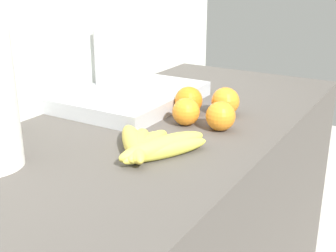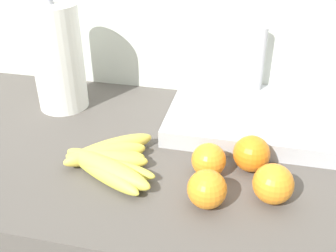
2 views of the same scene
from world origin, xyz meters
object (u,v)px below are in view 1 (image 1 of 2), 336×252
Objects in this scene: orange_far_right at (189,100)px; sink_basin at (130,96)px; banana_bunch at (150,146)px; orange_right at (186,112)px; orange_back_right at (225,101)px; orange_back_left at (221,116)px.

sink_basin reaches higher than orange_far_right.
sink_basin is (0.29, 0.26, 0.00)m from banana_bunch.
sink_basin is at bearing 89.94° from orange_far_right.
orange_far_right is at bearing 24.45° from orange_right.
banana_bunch is 2.95× the size of orange_back_right.
sink_basin reaches higher than orange_back_left.
orange_right is at bearing 7.51° from banana_bunch.
orange_right is 0.92× the size of orange_back_right.
orange_back_right is at bearing -81.56° from sink_basin.
banana_bunch is 0.29m from orange_far_right.
orange_far_right is 0.19m from sink_basin.
orange_back_left is 0.09m from orange_right.
orange_back_right is at bearing -64.53° from orange_far_right.
orange_right is (0.20, 0.03, 0.01)m from banana_bunch.
orange_back_left is (-0.07, -0.13, -0.00)m from orange_far_right.
sink_basin is at bearing 77.14° from orange_back_left.
orange_back_right is (0.04, -0.09, 0.00)m from orange_far_right.
orange_far_right is 0.10m from orange_back_right.
orange_back_right reaches higher than orange_back_left.
orange_far_right is 0.09m from orange_right.
orange_back_left is 0.18× the size of sink_basin.
orange_far_right is 1.00× the size of orange_back_right.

